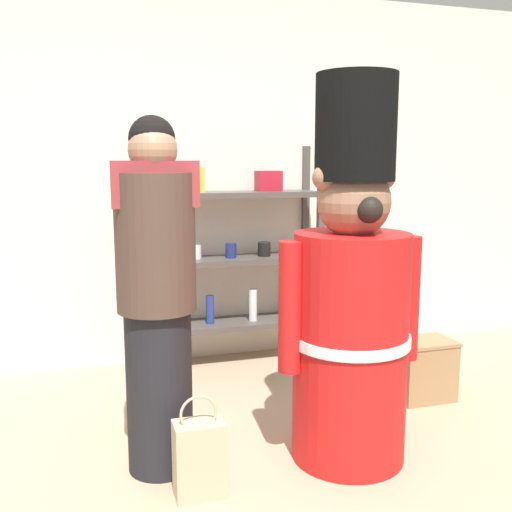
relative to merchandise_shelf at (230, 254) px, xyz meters
The scene contains 6 objects.
back_wall 0.64m from the merchandise_shelf, 145.18° to the left, with size 6.40×0.12×2.60m, color silver.
merchandise_shelf is the anchor object (origin of this frame).
teddy_bear_guard 1.51m from the merchandise_shelf, 82.48° to the right, with size 0.72×0.56×1.81m.
person_shopper 1.50m from the merchandise_shelf, 117.21° to the right, with size 0.37×0.36×1.62m.
shopping_bag 1.82m from the merchandise_shelf, 109.08° to the right, with size 0.21×0.14×0.45m.
display_crate 1.49m from the merchandise_shelf, 46.28° to the right, with size 0.35×0.26×0.37m.
Camera 1 is at (-0.69, -1.93, 1.42)m, focal length 40.91 mm.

